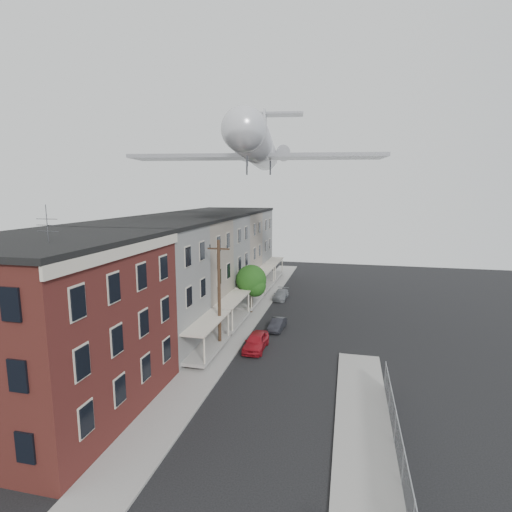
{
  "coord_description": "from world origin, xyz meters",
  "views": [
    {
      "loc": [
        4.32,
        -11.61,
        12.79
      ],
      "look_at": [
        -0.38,
        8.6,
        9.41
      ],
      "focal_mm": 28.0,
      "sensor_mm": 36.0,
      "label": 1
    }
  ],
  "objects_px": {
    "street_tree": "(252,282)",
    "airplane": "(258,148)",
    "utility_pole": "(219,293)",
    "car_far": "(281,295)",
    "car_mid": "(277,324)",
    "car_near": "(256,342)"
  },
  "relations": [
    {
      "from": "street_tree",
      "to": "car_near",
      "type": "xyz_separation_m",
      "value": [
        2.59,
        -9.41,
        -2.77
      ]
    },
    {
      "from": "utility_pole",
      "to": "airplane",
      "type": "xyz_separation_m",
      "value": [
        0.82,
        10.57,
        12.39
      ]
    },
    {
      "from": "car_far",
      "to": "street_tree",
      "type": "bearing_deg",
      "value": -107.09
    },
    {
      "from": "utility_pole",
      "to": "car_near",
      "type": "bearing_deg",
      "value": 9.95
    },
    {
      "from": "car_mid",
      "to": "car_far",
      "type": "relative_size",
      "value": 0.86
    },
    {
      "from": "car_mid",
      "to": "street_tree",
      "type": "bearing_deg",
      "value": 132.59
    },
    {
      "from": "car_far",
      "to": "airplane",
      "type": "height_order",
      "value": "airplane"
    },
    {
      "from": "car_near",
      "to": "car_far",
      "type": "height_order",
      "value": "car_near"
    },
    {
      "from": "airplane",
      "to": "car_far",
      "type": "bearing_deg",
      "value": 75.14
    },
    {
      "from": "street_tree",
      "to": "car_mid",
      "type": "bearing_deg",
      "value": -51.78
    },
    {
      "from": "car_near",
      "to": "car_mid",
      "type": "height_order",
      "value": "car_near"
    },
    {
      "from": "utility_pole",
      "to": "street_tree",
      "type": "xyz_separation_m",
      "value": [
        0.33,
        9.92,
        -1.22
      ]
    },
    {
      "from": "street_tree",
      "to": "car_near",
      "type": "bearing_deg",
      "value": -74.64
    },
    {
      "from": "car_near",
      "to": "car_mid",
      "type": "relative_size",
      "value": 1.23
    },
    {
      "from": "car_mid",
      "to": "airplane",
      "type": "bearing_deg",
      "value": 124.94
    },
    {
      "from": "street_tree",
      "to": "airplane",
      "type": "bearing_deg",
      "value": 52.77
    },
    {
      "from": "utility_pole",
      "to": "car_mid",
      "type": "bearing_deg",
      "value": 55.43
    },
    {
      "from": "utility_pole",
      "to": "car_near",
      "type": "height_order",
      "value": "utility_pole"
    },
    {
      "from": "airplane",
      "to": "street_tree",
      "type": "bearing_deg",
      "value": -127.23
    },
    {
      "from": "utility_pole",
      "to": "car_far",
      "type": "xyz_separation_m",
      "value": [
        2.31,
        16.21,
        -4.12
      ]
    },
    {
      "from": "car_mid",
      "to": "utility_pole",
      "type": "bearing_deg",
      "value": -120.2
    },
    {
      "from": "car_mid",
      "to": "airplane",
      "type": "xyz_separation_m",
      "value": [
        -2.98,
        5.05,
        16.53
      ]
    }
  ]
}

